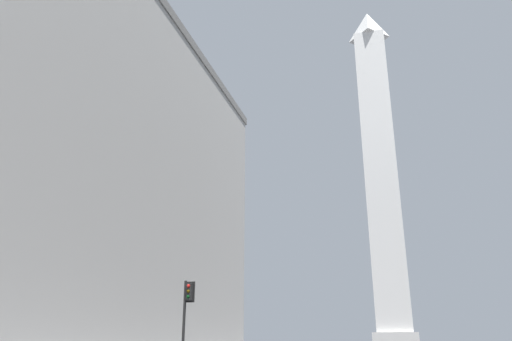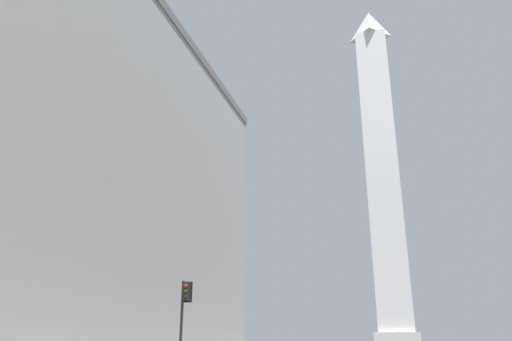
% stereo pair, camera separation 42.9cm
% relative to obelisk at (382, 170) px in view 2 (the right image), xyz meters
% --- Properties ---
extents(obelisk, '(7.02, 7.02, 65.30)m').
position_rel_obelisk_xyz_m(obelisk, '(0.00, 0.00, 0.00)').
color(obelisk, silver).
rests_on(obelisk, ground_plane).
extents(traffic_light_mid_left, '(0.78, 0.50, 5.86)m').
position_rel_obelisk_xyz_m(traffic_light_mid_left, '(-12.25, -56.29, -27.76)').
color(traffic_light_mid_left, black).
rests_on(traffic_light_mid_left, ground_plane).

